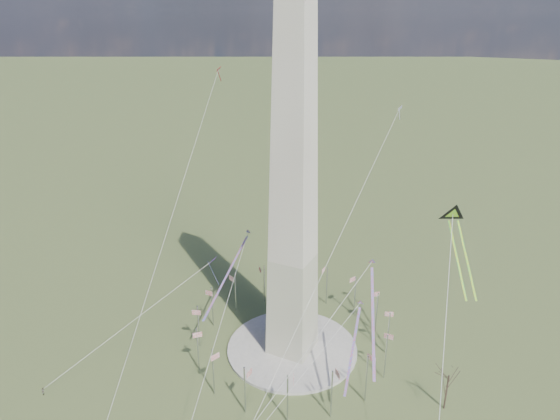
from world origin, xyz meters
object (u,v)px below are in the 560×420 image
at_px(person_west, 43,391).
at_px(kite_delta_black, 454,219).
at_px(washington_monument, 294,187).
at_px(tree_near, 449,373).

xyz_separation_m(person_west, kite_delta_black, (83.91, 55.17, 40.50)).
xyz_separation_m(washington_monument, kite_delta_black, (36.40, 12.42, -6.50)).
bearing_deg(washington_monument, tree_near, -5.66).
relative_size(person_west, kite_delta_black, 0.10).
bearing_deg(tree_near, washington_monument, 174.34).
height_order(washington_monument, person_west, washington_monument).
relative_size(tree_near, kite_delta_black, 0.74).
bearing_deg(tree_near, person_west, -156.59).
distance_m(washington_monument, person_west, 79.34).
distance_m(washington_monument, kite_delta_black, 39.00).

